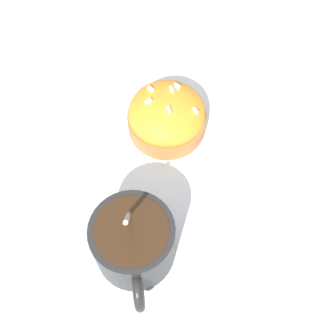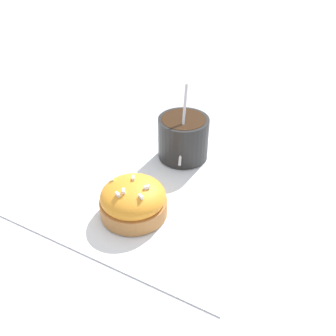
# 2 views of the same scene
# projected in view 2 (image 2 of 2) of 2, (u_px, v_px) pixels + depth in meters

# --- Properties ---
(ground_plane) EXTENTS (3.00, 3.00, 0.00)m
(ground_plane) POSITION_uv_depth(u_px,v_px,m) (160.00, 182.00, 0.57)
(ground_plane) COLOR #B2B2B7
(paper_napkin) EXTENTS (0.36, 0.36, 0.00)m
(paper_napkin) POSITION_uv_depth(u_px,v_px,m) (160.00, 181.00, 0.57)
(paper_napkin) COLOR white
(paper_napkin) RESTS_ON ground_plane
(coffee_cup) EXTENTS (0.10, 0.08, 0.12)m
(coffee_cup) POSITION_uv_depth(u_px,v_px,m) (183.00, 136.00, 0.60)
(coffee_cup) COLOR black
(coffee_cup) RESTS_ON paper_napkin
(frosted_pastry) EXTENTS (0.09, 0.09, 0.05)m
(frosted_pastry) POSITION_uv_depth(u_px,v_px,m) (133.00, 200.00, 0.50)
(frosted_pastry) COLOR #B2753D
(frosted_pastry) RESTS_ON paper_napkin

